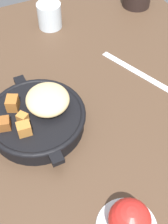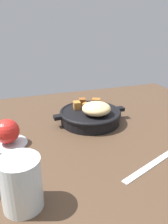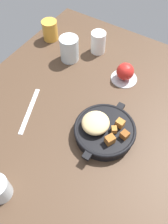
{
  "view_description": "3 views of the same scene",
  "coord_description": "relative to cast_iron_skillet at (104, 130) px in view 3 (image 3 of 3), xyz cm",
  "views": [
    {
      "loc": [
        35.11,
        -17.53,
        51.09
      ],
      "look_at": [
        2.09,
        -1.87,
        6.57
      ],
      "focal_mm": 46.98,
      "sensor_mm": 36.0,
      "label": 1
    },
    {
      "loc": [
        22.1,
        58.34,
        34.36
      ],
      "look_at": [
        1.55,
        -1.63,
        7.84
      ],
      "focal_mm": 37.78,
      "sensor_mm": 36.0,
      "label": 2
    },
    {
      "loc": [
        -42.7,
        -26.74,
        71.49
      ],
      "look_at": [
        -3.9,
        -2.19,
        7.72
      ],
      "focal_mm": 38.71,
      "sensor_mm": 36.0,
      "label": 3
    }
  ],
  "objects": [
    {
      "name": "white_creamer_pitcher",
      "position": [
        36.21,
        23.42,
        1.75
      ],
      "size": [
        6.28,
        6.28,
        9.49
      ],
      "primitive_type": "cylinder",
      "color": "white",
      "rests_on": "ground_plane"
    },
    {
      "name": "butter_knife",
      "position": [
        -5.58,
        27.85,
        -2.81
      ],
      "size": [
        19.82,
        9.22,
        0.36
      ],
      "primitive_type": "cube",
      "rotation": [
        0.0,
        0.0,
        0.38
      ],
      "color": "silver",
      "rests_on": "ground_plane"
    },
    {
      "name": "ground_plane",
      "position": [
        3.73,
        9.83,
        -4.19
      ],
      "size": [
        106.86,
        89.33,
        2.4
      ],
      "primitive_type": "cube",
      "color": "#473323"
    },
    {
      "name": "saucer_plate",
      "position": [
        27.22,
        5.85,
        -2.69
      ],
      "size": [
        10.61,
        10.61,
        0.6
      ],
      "primitive_type": "cylinder",
      "color": "#B7BABF",
      "rests_on": "ground_plane"
    },
    {
      "name": "juice_glass_amber",
      "position": [
        32.22,
        46.36,
        1.49
      ],
      "size": [
        6.94,
        6.94,
        8.95
      ],
      "primitive_type": "cylinder",
      "color": "gold",
      "rests_on": "ground_plane"
    },
    {
      "name": "cast_iron_skillet",
      "position": [
        0.0,
        0.0,
        0.0
      ],
      "size": [
        24.99,
        20.74,
        8.12
      ],
      "color": "black",
      "rests_on": "ground_plane"
    },
    {
      "name": "red_apple",
      "position": [
        27.22,
        5.85,
        1.09
      ],
      "size": [
        6.95,
        6.95,
        6.95
      ],
      "primitive_type": "sphere",
      "color": "red",
      "rests_on": "saucer_plate"
    },
    {
      "name": "water_glass_tall",
      "position": [
        25.45,
        31.11,
        2.27
      ],
      "size": [
        7.84,
        7.84,
        10.53
      ],
      "primitive_type": "cylinder",
      "color": "silver",
      "rests_on": "ground_plane"
    }
  ]
}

